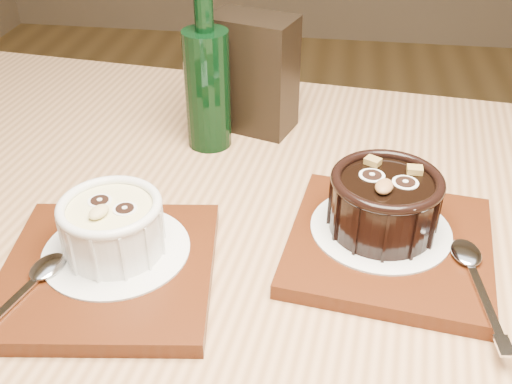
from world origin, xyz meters
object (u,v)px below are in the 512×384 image
ramekin_white (112,224)px  ramekin_dark (385,200)px  tray_right (389,245)px  green_bottle (207,85)px  tray_left (109,271)px  table (292,335)px  condiment_stand (253,74)px

ramekin_white → ramekin_dark: ramekin_dark is taller
tray_right → green_bottle: 0.28m
tray_left → ramekin_white: ramekin_white is taller
ramekin_white → ramekin_dark: 0.24m
table → tray_left: size_ratio=7.09×
tray_left → ramekin_white: size_ratio=2.01×
ramekin_white → tray_right: ramekin_white is taller
table → tray_right: (0.08, 0.03, 0.10)m
tray_right → condiment_stand: (-0.16, 0.23, 0.06)m
tray_right → green_bottle: size_ratio=0.92×
ramekin_dark → tray_right: bearing=-42.0°
condiment_stand → tray_left: bearing=-105.2°
tray_left → ramekin_dark: size_ratio=1.79×
condiment_stand → green_bottle: 0.07m
ramekin_white → condiment_stand: 0.29m
ramekin_white → condiment_stand: size_ratio=0.64×
table → ramekin_dark: 0.16m
table → condiment_stand: (-0.08, 0.26, 0.16)m
table → ramekin_white: (-0.16, -0.02, 0.14)m
table → tray_left: (-0.16, -0.04, 0.10)m
condiment_stand → ramekin_white: bearing=-105.8°
green_bottle → tray_left: bearing=-98.6°
tray_right → green_bottle: (-0.21, 0.18, 0.07)m
ramekin_white → table: bearing=25.7°
tray_right → condiment_stand: size_ratio=1.29×
ramekin_white → green_bottle: bearing=99.4°
ramekin_white → tray_right: size_ratio=0.50×
condiment_stand → green_bottle: (-0.04, -0.05, 0.01)m
table → condiment_stand: bearing=106.7°
tray_right → ramekin_dark: bearing=123.4°
green_bottle → ramekin_white: bearing=-98.8°
table → tray_left: 0.19m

